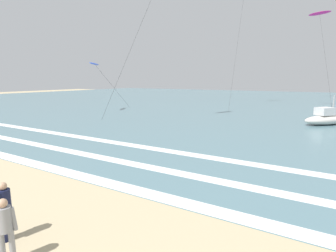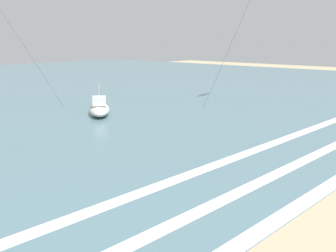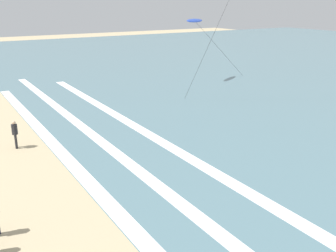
# 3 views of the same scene
# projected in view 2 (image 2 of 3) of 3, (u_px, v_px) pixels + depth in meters

# --- Properties ---
(wave_foam_shoreline) EXTENTS (47.17, 0.73, 0.01)m
(wave_foam_shoreline) POSITION_uv_depth(u_px,v_px,m) (296.00, 207.00, 16.11)
(wave_foam_shoreline) COLOR white
(wave_foam_shoreline) RESTS_ON ocean_surface
(wave_foam_mid_break) EXTENTS (54.14, 0.70, 0.01)m
(wave_foam_mid_break) POSITION_uv_depth(u_px,v_px,m) (219.00, 202.00, 16.67)
(wave_foam_mid_break) COLOR white
(wave_foam_mid_break) RESTS_ON ocean_surface
(wave_foam_outer_break) EXTENTS (44.71, 0.76, 0.01)m
(wave_foam_outer_break) POSITION_uv_depth(u_px,v_px,m) (143.00, 192.00, 17.75)
(wave_foam_outer_break) COLOR white
(wave_foam_outer_break) RESTS_ON ocean_surface
(offshore_boat) EXTENTS (4.56, 5.13, 2.70)m
(offshore_boat) POSITION_uv_depth(u_px,v_px,m) (99.00, 108.00, 35.29)
(offshore_boat) COLOR beige
(offshore_boat) RESTS_ON ground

